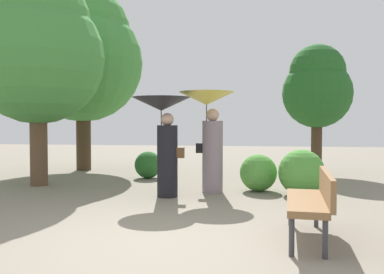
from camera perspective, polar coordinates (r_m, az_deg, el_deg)
The scene contains 10 objects.
ground_plane at distance 4.97m, azimuth -5.82°, elevation -14.61°, with size 40.00×40.00×0.00m, color gray.
person_left at distance 7.83m, azimuth -3.94°, elevation 1.50°, with size 1.12×1.12×1.90m.
person_right at distance 8.32m, azimuth 2.40°, elevation 1.92°, with size 1.13×1.13×2.04m.
park_bench at distance 5.19m, azimuth 16.46°, elevation -8.17°, with size 0.62×1.54×0.83m.
tree_near_left at distance 9.98m, azimuth -20.69°, elevation 11.63°, with size 2.96×2.96×4.81m.
tree_near_right at distance 11.89m, azimuth 16.99°, elevation 6.65°, with size 1.90×1.90×3.57m.
tree_mid_left at distance 12.75m, azimuth -14.94°, elevation 11.20°, with size 3.50×3.50×5.44m.
bush_path_left at distance 8.29m, azimuth 14.98°, elevation -4.77°, with size 0.90×0.90×0.90m, color #4C9338.
bush_path_right at distance 10.51m, azimuth -6.13°, elevation -3.87°, with size 0.68×0.68×0.68m, color #235B23.
bush_behind_bench at distance 8.61m, azimuth 9.20°, elevation -4.92°, with size 0.77×0.77×0.77m, color #4C9338.
Camera 1 is at (1.14, -4.63, 1.43)m, focal length 38.38 mm.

